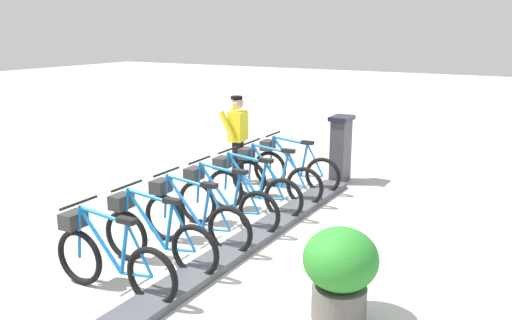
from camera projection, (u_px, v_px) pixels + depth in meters
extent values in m
plane|color=#ACAAA1|center=(254.00, 241.00, 7.55)|extent=(60.00, 60.00, 0.00)
cube|color=#47474C|center=(254.00, 237.00, 7.54)|extent=(0.44, 6.17, 0.10)
cube|color=#38383D|center=(341.00, 151.00, 10.31)|extent=(0.28, 0.44, 1.20)
cube|color=#194C8C|center=(334.00, 133.00, 10.29)|extent=(0.03, 0.30, 0.40)
cube|color=black|center=(342.00, 118.00, 10.15)|extent=(0.36, 0.52, 0.08)
torus|color=black|center=(323.00, 176.00, 9.59)|extent=(0.67, 0.09, 0.67)
torus|color=black|center=(270.00, 169.00, 10.07)|extent=(0.67, 0.09, 0.67)
cylinder|color=#1E6EB8|center=(287.00, 156.00, 9.85)|extent=(0.60, 0.06, 0.70)
cylinder|color=#1E6EB8|center=(304.00, 160.00, 9.70)|extent=(0.16, 0.05, 0.61)
cylinder|color=#1E6EB8|center=(290.00, 140.00, 9.75)|extent=(0.69, 0.06, 0.11)
cylinder|color=#1E6EB8|center=(312.00, 176.00, 9.70)|extent=(0.43, 0.04, 0.09)
cylinder|color=#1E6EB8|center=(315.00, 160.00, 9.60)|extent=(0.33, 0.04, 0.56)
cylinder|color=#1E6EB8|center=(271.00, 153.00, 9.99)|extent=(0.10, 0.04, 0.62)
cube|color=black|center=(308.00, 143.00, 9.59)|extent=(0.22, 0.11, 0.06)
cylinder|color=black|center=(273.00, 134.00, 9.89)|extent=(0.05, 0.54, 0.03)
cube|color=#2D2D2D|center=(268.00, 145.00, 9.99)|extent=(0.21, 0.29, 0.18)
torus|color=black|center=(305.00, 187.00, 8.94)|extent=(0.67, 0.09, 0.67)
torus|color=black|center=(249.00, 179.00, 9.43)|extent=(0.67, 0.09, 0.67)
cylinder|color=blue|center=(267.00, 165.00, 9.20)|extent=(0.60, 0.06, 0.70)
cylinder|color=blue|center=(285.00, 170.00, 9.05)|extent=(0.16, 0.05, 0.61)
cylinder|color=blue|center=(270.00, 148.00, 9.10)|extent=(0.69, 0.06, 0.11)
cylinder|color=blue|center=(293.00, 187.00, 9.05)|extent=(0.43, 0.04, 0.09)
cylinder|color=blue|center=(296.00, 170.00, 8.95)|extent=(0.33, 0.04, 0.56)
cylinder|color=blue|center=(251.00, 162.00, 9.34)|extent=(0.10, 0.04, 0.62)
cube|color=black|center=(288.00, 151.00, 8.95)|extent=(0.22, 0.11, 0.06)
cylinder|color=black|center=(252.00, 142.00, 9.24)|extent=(0.05, 0.54, 0.03)
cube|color=#2D2D2D|center=(246.00, 153.00, 9.34)|extent=(0.21, 0.29, 0.18)
torus|color=black|center=(284.00, 199.00, 8.30)|extent=(0.67, 0.09, 0.67)
torus|color=black|center=(225.00, 190.00, 8.78)|extent=(0.67, 0.09, 0.67)
cylinder|color=#1373C0|center=(243.00, 176.00, 8.56)|extent=(0.60, 0.06, 0.70)
cylinder|color=#1373C0|center=(263.00, 181.00, 8.41)|extent=(0.16, 0.05, 0.61)
cylinder|color=#1373C0|center=(247.00, 158.00, 8.46)|extent=(0.69, 0.06, 0.11)
cylinder|color=#1373C0|center=(271.00, 199.00, 8.40)|extent=(0.43, 0.04, 0.09)
cylinder|color=#1373C0|center=(275.00, 181.00, 8.30)|extent=(0.33, 0.04, 0.56)
cylinder|color=#1373C0|center=(226.00, 172.00, 8.69)|extent=(0.10, 0.04, 0.62)
cube|color=black|center=(266.00, 160.00, 8.30)|extent=(0.22, 0.11, 0.06)
cylinder|color=black|center=(228.00, 150.00, 8.60)|extent=(0.05, 0.54, 0.03)
cube|color=#2D2D2D|center=(222.00, 163.00, 8.70)|extent=(0.21, 0.29, 0.18)
torus|color=black|center=(259.00, 214.00, 7.65)|extent=(0.67, 0.09, 0.67)
torus|color=black|center=(197.00, 203.00, 8.13)|extent=(0.67, 0.09, 0.67)
cylinder|color=#186CB8|center=(216.00, 188.00, 7.91)|extent=(0.60, 0.06, 0.70)
cylinder|color=#186CB8|center=(237.00, 193.00, 7.76)|extent=(0.16, 0.05, 0.61)
cylinder|color=#186CB8|center=(220.00, 168.00, 7.81)|extent=(0.69, 0.06, 0.11)
cylinder|color=#186CB8|center=(246.00, 213.00, 7.76)|extent=(0.43, 0.04, 0.09)
cylinder|color=#186CB8|center=(250.00, 194.00, 7.66)|extent=(0.33, 0.04, 0.56)
cylinder|color=#186CB8|center=(199.00, 183.00, 8.05)|extent=(0.10, 0.04, 0.62)
cube|color=black|center=(240.00, 172.00, 7.66)|extent=(0.22, 0.11, 0.06)
cylinder|color=black|center=(200.00, 160.00, 7.95)|extent=(0.05, 0.54, 0.03)
cube|color=#2D2D2D|center=(194.00, 174.00, 8.05)|extent=(0.21, 0.29, 0.18)
torus|color=black|center=(230.00, 231.00, 7.01)|extent=(0.67, 0.09, 0.67)
torus|color=black|center=(165.00, 218.00, 7.49)|extent=(0.67, 0.09, 0.67)
cylinder|color=blue|center=(185.00, 202.00, 7.26)|extent=(0.60, 0.06, 0.70)
cylinder|color=blue|center=(206.00, 208.00, 7.12)|extent=(0.16, 0.05, 0.61)
cylinder|color=blue|center=(188.00, 181.00, 7.17)|extent=(0.69, 0.06, 0.11)
cylinder|color=blue|center=(216.00, 230.00, 7.11)|extent=(0.43, 0.04, 0.09)
cylinder|color=blue|center=(220.00, 209.00, 7.01)|extent=(0.33, 0.04, 0.56)
cylinder|color=blue|center=(166.00, 197.00, 7.40)|extent=(0.10, 0.04, 0.62)
cube|color=black|center=(209.00, 185.00, 7.01)|extent=(0.22, 0.11, 0.06)
cylinder|color=black|center=(167.00, 172.00, 7.30)|extent=(0.05, 0.54, 0.03)
cube|color=#2D2D2D|center=(161.00, 186.00, 7.41)|extent=(0.21, 0.29, 0.18)
torus|color=black|center=(195.00, 251.00, 6.36)|extent=(0.67, 0.09, 0.67)
torus|color=black|center=(126.00, 236.00, 6.84)|extent=(0.67, 0.09, 0.67)
cylinder|color=#1372BE|center=(147.00, 219.00, 6.62)|extent=(0.60, 0.06, 0.70)
cylinder|color=#1372BE|center=(169.00, 227.00, 6.47)|extent=(0.16, 0.05, 0.61)
cylinder|color=#1372BE|center=(149.00, 196.00, 6.52)|extent=(0.69, 0.06, 0.11)
cylinder|color=#1372BE|center=(180.00, 250.00, 6.46)|extent=(0.43, 0.04, 0.09)
cylinder|color=#1372BE|center=(184.00, 227.00, 6.36)|extent=(0.33, 0.04, 0.56)
cylinder|color=#1372BE|center=(127.00, 213.00, 6.76)|extent=(0.10, 0.04, 0.62)
cube|color=black|center=(172.00, 201.00, 6.36)|extent=(0.22, 0.11, 0.06)
cylinder|color=black|center=(127.00, 186.00, 6.66)|extent=(0.05, 0.54, 0.03)
cube|color=#2D2D2D|center=(121.00, 202.00, 6.76)|extent=(0.21, 0.29, 0.18)
torus|color=black|center=(152.00, 277.00, 5.71)|extent=(0.67, 0.09, 0.67)
torus|color=black|center=(80.00, 257.00, 6.20)|extent=(0.67, 0.09, 0.67)
cylinder|color=blue|center=(100.00, 240.00, 5.97)|extent=(0.60, 0.06, 0.70)
cylinder|color=blue|center=(124.00, 249.00, 5.82)|extent=(0.16, 0.05, 0.61)
cylinder|color=blue|center=(102.00, 215.00, 5.87)|extent=(0.69, 0.06, 0.11)
cylinder|color=blue|center=(137.00, 275.00, 5.82)|extent=(0.43, 0.04, 0.09)
cylinder|color=blue|center=(140.00, 250.00, 5.72)|extent=(0.33, 0.04, 0.56)
cylinder|color=blue|center=(79.00, 233.00, 6.11)|extent=(0.10, 0.04, 0.62)
cube|color=black|center=(127.00, 221.00, 5.72)|extent=(0.22, 0.11, 0.06)
cylinder|color=black|center=(79.00, 203.00, 6.01)|extent=(0.05, 0.54, 0.03)
cube|color=#2D2D2D|center=(73.00, 220.00, 6.11)|extent=(0.21, 0.29, 0.18)
cube|color=white|center=(233.00, 181.00, 10.31)|extent=(0.27, 0.15, 0.10)
cube|color=white|center=(243.00, 179.00, 10.47)|extent=(0.27, 0.15, 0.10)
cylinder|color=black|center=(236.00, 162.00, 10.21)|extent=(0.15, 0.15, 0.82)
cylinder|color=black|center=(240.00, 159.00, 10.39)|extent=(0.15, 0.15, 0.82)
cube|color=yellow|center=(238.00, 126.00, 10.14)|extent=(0.32, 0.44, 0.56)
cylinder|color=yellow|center=(227.00, 126.00, 9.93)|extent=(0.35, 0.15, 0.57)
cylinder|color=yellow|center=(238.00, 122.00, 10.41)|extent=(0.35, 0.15, 0.57)
sphere|color=tan|center=(238.00, 103.00, 10.04)|extent=(0.22, 0.22, 0.22)
cylinder|color=black|center=(237.00, 98.00, 10.02)|extent=(0.22, 0.22, 0.06)
cylinder|color=#59544C|center=(339.00, 302.00, 5.50)|extent=(0.56, 0.56, 0.35)
ellipsoid|color=#287E27|center=(341.00, 259.00, 5.39)|extent=(0.76, 0.76, 0.64)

